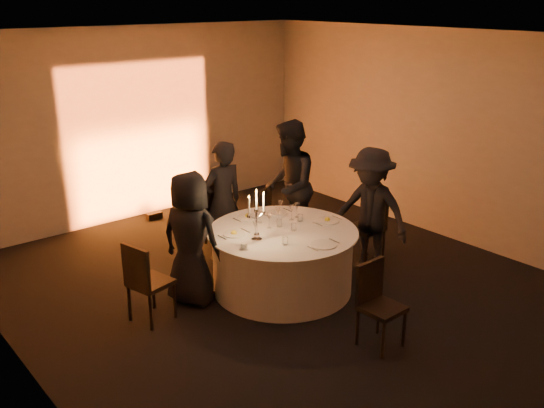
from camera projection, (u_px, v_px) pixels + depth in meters
floor at (282, 289)px, 7.45m from camera, size 7.00×7.00×0.00m
ceiling at (284, 37)px, 6.47m from camera, size 7.00×7.00×0.00m
wall_back at (139, 124)px, 9.51m from camera, size 7.00×0.00×7.00m
wall_left at (15, 233)px, 5.16m from camera, size 0.00×7.00×7.00m
wall_right at (441, 135)px, 8.76m from camera, size 0.00×7.00×7.00m
uplighter_fixture at (154, 216)px, 9.77m from camera, size 0.25×0.12×0.10m
banquet_table at (282, 260)px, 7.32m from camera, size 1.80×1.80×0.77m
chair_left at (145, 279)px, 6.53m from camera, size 0.49×0.49×0.93m
chair_back_left at (201, 212)px, 8.27m from camera, size 0.51×0.51×1.07m
chair_back_right at (259, 213)px, 8.64m from camera, size 0.50×0.50×0.86m
chair_right at (369, 221)px, 8.13m from camera, size 0.44×0.44×0.97m
chair_front at (377, 299)px, 6.14m from camera, size 0.40×0.40×0.89m
guest_left at (191, 239)px, 6.90m from camera, size 0.77×0.91×1.58m
guest_back_left at (223, 202)px, 8.03m from camera, size 0.61×0.41×1.65m
guest_back_right at (289, 186)px, 8.37m from camera, size 1.12×1.12×1.84m
guest_right at (370, 211)px, 7.70m from camera, size 0.84×1.17×1.64m
plate_left at (234, 233)px, 7.07m from camera, size 0.36×0.26×0.08m
plate_back_left at (248, 216)px, 7.62m from camera, size 0.36×0.26×0.08m
plate_back_right at (277, 213)px, 7.77m from camera, size 0.35×0.26×0.01m
plate_right at (327, 220)px, 7.49m from camera, size 0.36×0.30×0.08m
plate_front at (323, 245)px, 6.77m from camera, size 0.36×0.30×0.01m
coffee_cup at (244, 246)px, 6.67m from camera, size 0.11×0.11×0.07m
candelabra at (257, 223)px, 6.84m from camera, size 0.26×0.12×0.62m
wine_glass_a at (278, 211)px, 7.42m from camera, size 0.07×0.07×0.19m
wine_glass_b at (280, 205)px, 7.66m from camera, size 0.07×0.07×0.19m
wine_glass_c at (260, 212)px, 7.40m from camera, size 0.07×0.07×0.19m
wine_glass_d at (297, 207)px, 7.58m from camera, size 0.07×0.07×0.19m
wine_glass_e at (255, 226)px, 6.97m from camera, size 0.07×0.07×0.19m
wine_glass_f at (292, 209)px, 7.50m from camera, size 0.07×0.07×0.19m
wine_glass_g at (269, 217)px, 7.23m from camera, size 0.07×0.07×0.19m
tumbler_a at (285, 241)px, 6.78m from camera, size 0.07×0.07×0.09m
tumbler_b at (294, 227)px, 7.19m from camera, size 0.07×0.07×0.09m
tumbler_c at (279, 223)px, 7.31m from camera, size 0.07×0.07×0.09m
tumbler_d at (300, 218)px, 7.48m from camera, size 0.07×0.07×0.09m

